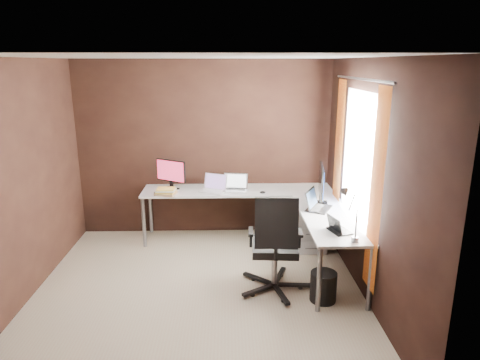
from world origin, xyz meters
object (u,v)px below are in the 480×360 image
at_px(wastebasket, 323,287).
at_px(laptop_black_small, 338,228).
at_px(desk_lamp, 349,208).
at_px(office_chair, 275,263).
at_px(monitor_left, 171,173).
at_px(monitor_right, 321,183).
at_px(laptop_black_big, 316,205).
at_px(book_stack, 166,191).
at_px(drawer_pedestal, 309,227).
at_px(laptop_silver, 235,187).
at_px(laptop_white, 214,187).

bearing_deg(wastebasket, laptop_black_small, 39.91).
relative_size(laptop_black_small, desk_lamp, 0.56).
bearing_deg(office_chair, monitor_left, 134.29).
distance_m(monitor_right, laptop_black_big, 0.30).
relative_size(book_stack, office_chair, 0.27).
relative_size(monitor_left, monitor_right, 0.71).
height_order(monitor_left, laptop_black_small, monitor_left).
relative_size(monitor_right, laptop_black_big, 1.39).
relative_size(monitor_right, laptop_black_small, 2.01).
xyz_separation_m(laptop_black_small, book_stack, (-1.98, 1.38, 0.00)).
distance_m(monitor_right, laptop_black_small, 0.94).
xyz_separation_m(drawer_pedestal, laptop_black_big, (-0.02, -0.50, 0.48)).
xyz_separation_m(laptop_silver, laptop_black_big, (0.97, -0.82, 0.00)).
bearing_deg(drawer_pedestal, office_chair, -117.43).
bearing_deg(laptop_black_big, wastebasket, -156.93).
height_order(laptop_black_big, laptop_black_small, laptop_black_big).
relative_size(laptop_silver, laptop_black_small, 1.23).
xyz_separation_m(drawer_pedestal, office_chair, (-0.59, -1.13, 0.03)).
xyz_separation_m(laptop_silver, laptop_black_small, (1.05, -1.55, -0.01)).
bearing_deg(monitor_left, laptop_black_big, 4.71).
relative_size(monitor_left, laptop_black_small, 1.43).
relative_size(laptop_silver, laptop_black_big, 0.85).
bearing_deg(wastebasket, monitor_right, 81.37).
xyz_separation_m(laptop_black_big, laptop_black_small, (0.08, -0.74, -0.01)).
height_order(drawer_pedestal, laptop_white, laptop_white).
xyz_separation_m(laptop_silver, wastebasket, (0.90, -1.68, -0.62)).
xyz_separation_m(laptop_black_big, office_chair, (-0.56, -0.63, -0.45)).
bearing_deg(laptop_silver, monitor_right, -23.07).
height_order(laptop_silver, wastebasket, laptop_silver).
distance_m(laptop_black_big, laptop_black_small, 0.74).
height_order(laptop_white, wastebasket, laptop_white).
relative_size(monitor_left, wastebasket, 1.32).
distance_m(monitor_left, book_stack, 0.32).
relative_size(laptop_black_big, wastebasket, 1.34).
distance_m(drawer_pedestal, laptop_black_small, 1.32).
height_order(book_stack, wastebasket, book_stack).
distance_m(drawer_pedestal, office_chair, 1.27).
bearing_deg(laptop_black_small, office_chair, 63.72).
xyz_separation_m(drawer_pedestal, laptop_silver, (-0.99, 0.32, 0.48)).
xyz_separation_m(monitor_right, laptop_black_small, (-0.01, -0.91, -0.24)).
relative_size(drawer_pedestal, laptop_white, 1.48).
relative_size(book_stack, wastebasket, 0.96).
distance_m(laptop_black_big, book_stack, 2.01).
relative_size(laptop_black_big, desk_lamp, 0.81).
distance_m(laptop_silver, wastebasket, 2.00).
distance_m(monitor_left, laptop_black_small, 2.55).
xyz_separation_m(laptop_black_big, book_stack, (-1.91, 0.65, -0.01)).
xyz_separation_m(monitor_left, book_stack, (-0.04, -0.25, -0.19)).
distance_m(drawer_pedestal, laptop_white, 1.40).
bearing_deg(drawer_pedestal, wastebasket, -93.91).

